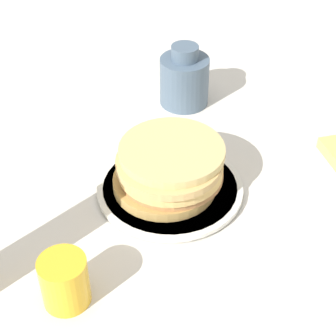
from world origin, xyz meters
name	(u,v)px	position (x,y,z in m)	size (l,w,h in m)	color
ground_plane	(176,180)	(0.00, 0.00, 0.00)	(4.00, 4.00, 0.00)	silver
plate	(168,188)	(-0.03, 0.00, 0.01)	(0.23, 0.23, 0.01)	silver
pancake_stack	(169,168)	(-0.03, 0.00, 0.05)	(0.17, 0.17, 0.07)	tan
juice_glass	(65,281)	(-0.27, 0.06, 0.04)	(0.06, 0.06, 0.07)	yellow
cream_jug	(184,79)	(0.22, 0.06, 0.05)	(0.09, 0.09, 0.12)	#4C6075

